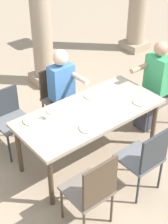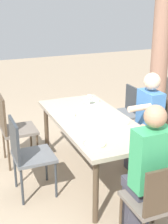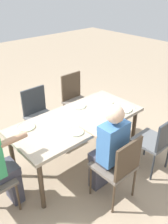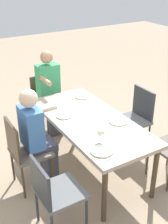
% 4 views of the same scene
% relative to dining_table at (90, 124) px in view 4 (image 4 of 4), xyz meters
% --- Properties ---
extents(ground_plane, '(16.00, 16.00, 0.00)m').
position_rel_dining_table_xyz_m(ground_plane, '(0.00, 0.00, -0.69)').
color(ground_plane, gray).
extents(dining_table, '(1.86, 0.86, 0.76)m').
position_rel_dining_table_xyz_m(dining_table, '(0.00, 0.00, 0.00)').
color(dining_table, tan).
rests_on(dining_table, ground).
extents(chair_west_north, '(0.44, 0.44, 0.87)m').
position_rel_dining_table_xyz_m(chair_west_north, '(-0.68, 0.84, -0.17)').
color(chair_west_north, '#5B5E61').
rests_on(chair_west_north, ground).
extents(chair_mid_north, '(0.44, 0.44, 0.92)m').
position_rel_dining_table_xyz_m(chair_mid_north, '(0.10, 0.85, -0.15)').
color(chair_mid_north, '#6A6158').
rests_on(chair_mid_north, ground).
extents(chair_mid_south, '(0.44, 0.44, 0.92)m').
position_rel_dining_table_xyz_m(chair_mid_south, '(0.10, -0.85, -0.16)').
color(chair_mid_south, '#5B5E61').
rests_on(chair_mid_south, ground).
extents(chair_head_east, '(0.44, 0.44, 0.87)m').
position_rel_dining_table_xyz_m(chair_head_east, '(1.35, 0.00, -0.18)').
color(chair_head_east, '#6A6158').
rests_on(chair_head_east, ground).
extents(diner_woman_green, '(0.49, 0.35, 1.33)m').
position_rel_dining_table_xyz_m(diner_woman_green, '(1.17, 0.00, 0.02)').
color(diner_woman_green, '#3F3F4C').
rests_on(diner_woman_green, ground).
extents(diner_man_white, '(0.34, 0.49, 1.28)m').
position_rel_dining_table_xyz_m(diner_man_white, '(0.10, 0.67, 0.00)').
color(diner_man_white, '#3F3F4C').
rests_on(diner_man_white, ground).
extents(plate_0, '(0.24, 0.24, 0.02)m').
position_rel_dining_table_xyz_m(plate_0, '(-0.65, 0.26, 0.08)').
color(plate_0, white).
rests_on(plate_0, dining_table).
extents(wine_glass_0, '(0.08, 0.08, 0.16)m').
position_rel_dining_table_xyz_m(wine_glass_0, '(-0.49, 0.16, 0.18)').
color(wine_glass_0, white).
rests_on(wine_glass_0, dining_table).
extents(fork_0, '(0.04, 0.17, 0.01)m').
position_rel_dining_table_xyz_m(fork_0, '(-0.80, 0.26, 0.07)').
color(fork_0, silver).
rests_on(fork_0, dining_table).
extents(spoon_0, '(0.03, 0.17, 0.01)m').
position_rel_dining_table_xyz_m(spoon_0, '(-0.50, 0.26, 0.07)').
color(spoon_0, silver).
rests_on(spoon_0, dining_table).
extents(plate_1, '(0.23, 0.23, 0.02)m').
position_rel_dining_table_xyz_m(plate_1, '(-0.23, -0.26, 0.08)').
color(plate_1, white).
rests_on(plate_1, dining_table).
extents(fork_1, '(0.03, 0.17, 0.01)m').
position_rel_dining_table_xyz_m(fork_1, '(-0.38, -0.26, 0.07)').
color(fork_1, silver).
rests_on(fork_1, dining_table).
extents(spoon_1, '(0.03, 0.17, 0.01)m').
position_rel_dining_table_xyz_m(spoon_1, '(-0.08, -0.26, 0.07)').
color(spoon_1, silver).
rests_on(spoon_1, dining_table).
extents(plate_2, '(0.20, 0.20, 0.02)m').
position_rel_dining_table_xyz_m(plate_2, '(0.24, 0.24, 0.08)').
color(plate_2, white).
rests_on(plate_2, dining_table).
extents(fork_2, '(0.03, 0.17, 0.01)m').
position_rel_dining_table_xyz_m(fork_2, '(0.09, 0.24, 0.07)').
color(fork_2, silver).
rests_on(fork_2, dining_table).
extents(spoon_2, '(0.03, 0.17, 0.01)m').
position_rel_dining_table_xyz_m(spoon_2, '(0.39, 0.24, 0.07)').
color(spoon_2, silver).
rests_on(spoon_2, dining_table).
extents(plate_3, '(0.23, 0.23, 0.02)m').
position_rel_dining_table_xyz_m(plate_3, '(0.63, -0.27, 0.08)').
color(plate_3, silver).
rests_on(plate_3, dining_table).
extents(fork_3, '(0.02, 0.17, 0.01)m').
position_rel_dining_table_xyz_m(fork_3, '(0.48, -0.27, 0.07)').
color(fork_3, silver).
rests_on(fork_3, dining_table).
extents(spoon_3, '(0.03, 0.17, 0.01)m').
position_rel_dining_table_xyz_m(spoon_3, '(0.78, -0.27, 0.07)').
color(spoon_3, silver).
rests_on(spoon_3, dining_table).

